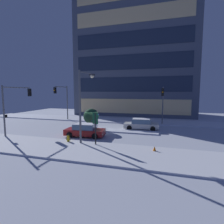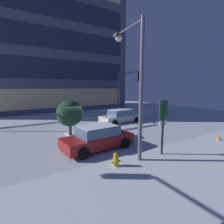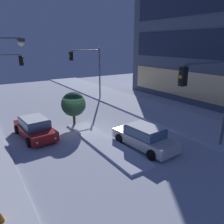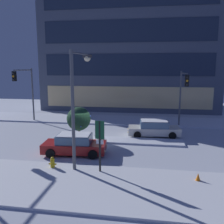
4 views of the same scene
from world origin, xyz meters
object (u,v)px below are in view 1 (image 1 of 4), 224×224
at_px(traffic_light_corner_far_right, 163,99).
at_px(traffic_light_corner_far_left, 62,97).
at_px(construction_cone, 154,149).
at_px(traffic_light_corner_near_left, 16,101).
at_px(parking_info_sign, 95,125).
at_px(car_near, 85,130).
at_px(street_lamp_arched, 84,96).
at_px(fire_hydrant, 68,139).
at_px(car_far, 141,124).
at_px(decorated_tree_median, 91,116).

distance_m(traffic_light_corner_far_right, traffic_light_corner_far_left, 16.71).
bearing_deg(construction_cone, traffic_light_corner_near_left, 172.50).
relative_size(traffic_light_corner_near_left, traffic_light_corner_far_left, 0.95).
bearing_deg(parking_info_sign, traffic_light_corner_near_left, 88.28).
height_order(traffic_light_corner_far_left, parking_info_sign, traffic_light_corner_far_left).
distance_m(car_near, street_lamp_arched, 4.68).
bearing_deg(construction_cone, fire_hydrant, 176.75).
bearing_deg(fire_hydrant, construction_cone, -3.25).
relative_size(car_far, traffic_light_corner_far_right, 0.82).
bearing_deg(construction_cone, car_near, 157.27).
bearing_deg(decorated_tree_median, car_far, 19.83).
bearing_deg(traffic_light_corner_far_left, traffic_light_corner_near_left, -1.41).
bearing_deg(construction_cone, car_far, 104.14).
height_order(traffic_light_corner_far_left, decorated_tree_median, traffic_light_corner_far_left).
xyz_separation_m(car_near, decorated_tree_median, (-0.69, 3.46, 1.17)).
relative_size(fire_hydrant, construction_cone, 1.46).
distance_m(traffic_light_corner_far_left, construction_cone, 20.68).
distance_m(traffic_light_corner_near_left, traffic_light_corner_far_left, 9.91).
height_order(car_near, construction_cone, car_near).
height_order(car_far, street_lamp_arched, street_lamp_arched).
height_order(car_far, fire_hydrant, car_far).
height_order(car_near, traffic_light_corner_near_left, traffic_light_corner_near_left).
relative_size(car_near, parking_info_sign, 1.48).
height_order(car_near, parking_info_sign, parking_info_sign).
height_order(car_near, street_lamp_arched, street_lamp_arched).
distance_m(car_far, decorated_tree_median, 6.92).
height_order(traffic_light_corner_far_left, fire_hydrant, traffic_light_corner_far_left).
distance_m(car_far, traffic_light_corner_far_left, 14.74).
height_order(traffic_light_corner_near_left, fire_hydrant, traffic_light_corner_near_left).
bearing_deg(street_lamp_arched, parking_info_sign, -112.11).
bearing_deg(car_far, fire_hydrant, 49.15).
distance_m(car_far, fire_hydrant, 10.66).
height_order(traffic_light_corner_near_left, traffic_light_corner_far_right, traffic_light_corner_far_right).
height_order(car_near, traffic_light_corner_far_right, traffic_light_corner_far_right).
xyz_separation_m(traffic_light_corner_near_left, traffic_light_corner_far_left, (0.24, 9.90, 0.26)).
distance_m(traffic_light_corner_far_right, decorated_tree_median, 10.60).
xyz_separation_m(traffic_light_corner_far_left, parking_info_sign, (10.78, -11.72, -2.25)).
height_order(traffic_light_corner_near_left, street_lamp_arched, street_lamp_arched).
height_order(car_far, traffic_light_corner_far_left, traffic_light_corner_far_left).
distance_m(street_lamp_arched, construction_cone, 8.39).
relative_size(traffic_light_corner_far_right, fire_hydrant, 7.38).
height_order(car_far, traffic_light_corner_near_left, traffic_light_corner_near_left).
bearing_deg(car_far, street_lamp_arched, 54.25).
relative_size(car_near, car_far, 0.97).
height_order(traffic_light_corner_near_left, parking_info_sign, traffic_light_corner_near_left).
height_order(traffic_light_corner_far_right, construction_cone, traffic_light_corner_far_right).
relative_size(traffic_light_corner_near_left, decorated_tree_median, 2.01).
distance_m(traffic_light_corner_near_left, parking_info_sign, 11.35).
bearing_deg(car_near, traffic_light_corner_far_right, 40.08).
xyz_separation_m(traffic_light_corner_near_left, construction_cone, (16.54, -2.18, -3.76)).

